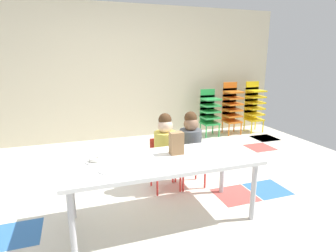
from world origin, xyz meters
The scene contains 12 objects.
ground_plane centered at (0.01, 0.00, -0.01)m, with size 6.66×4.70×0.02m.
back_wall centered at (0.00, 2.35, 1.23)m, with size 6.66×0.10×2.47m, color beige.
craft_table centered at (-0.03, -0.62, 0.56)m, with size 1.80×0.71×0.61m.
seated_child_near_camera centered at (0.19, -0.04, 0.55)m, with size 0.32×0.31×0.92m.
seated_child_middle_seat centered at (0.51, -0.04, 0.55)m, with size 0.34×0.34×0.92m.
kid_chair_green_stack centered at (1.75, 1.88, 0.52)m, with size 0.32×0.30×0.92m.
kid_chair_orange_stack centered at (2.25, 1.88, 0.58)m, with size 0.32×0.30×1.04m.
kid_chair_yellow_stack centered at (2.78, 1.88, 0.58)m, with size 0.32×0.30×1.04m.
paper_bag_brown centered at (0.15, -0.52, 0.72)m, with size 0.13×0.09×0.22m, color #9E754C.
paper_plate_near_edge centered at (-0.62, -0.48, 0.62)m, with size 0.18×0.18×0.01m, color white.
paper_plate_center_table centered at (-0.53, -0.72, 0.62)m, with size 0.18×0.18×0.01m, color white.
donut_powdered_on_plate centered at (-0.62, -0.48, 0.64)m, with size 0.12×0.12×0.03m, color white.
Camera 1 is at (-0.77, -2.94, 1.55)m, focal length 29.70 mm.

